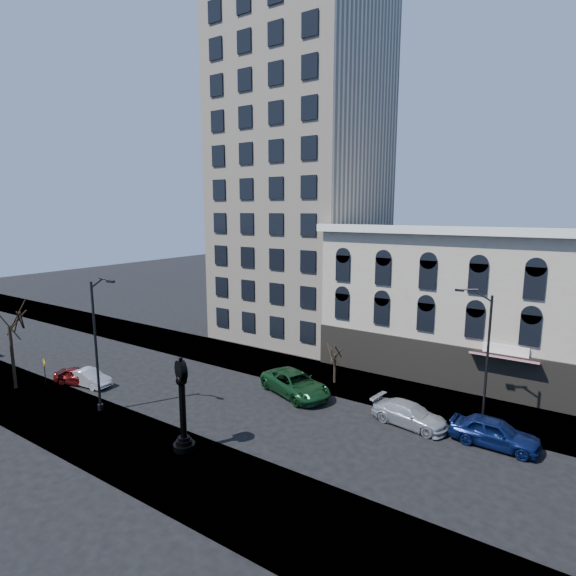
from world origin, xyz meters
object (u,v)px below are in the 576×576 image
Objects in this scene: street_clock at (183,408)px; car_near_a at (79,376)px; warning_sign at (44,366)px; street_lamp_near at (100,310)px; car_near_b at (89,378)px.

street_clock reaches higher than car_near_a.
warning_sign is 0.60× the size of car_near_a.
street_lamp_near is 2.40× the size of car_near_a.
street_clock is 2.35× the size of warning_sign.
street_clock is 9.18m from street_lamp_near.
warning_sign is at bearing 125.67° from car_near_b.
warning_sign is at bearing 174.57° from street_lamp_near.
street_lamp_near reaches higher than warning_sign.
car_near_b is (-13.49, 2.75, -1.97)m from street_clock.
car_near_a is at bearing -165.86° from street_clock.
street_lamp_near is 4.03× the size of warning_sign.
street_clock is at bearing 16.14° from warning_sign.
car_near_b is at bearing 153.46° from street_lamp_near.
street_lamp_near is at bearing -126.23° from car_near_a.
car_near_b is at bearing -167.47° from street_clock.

